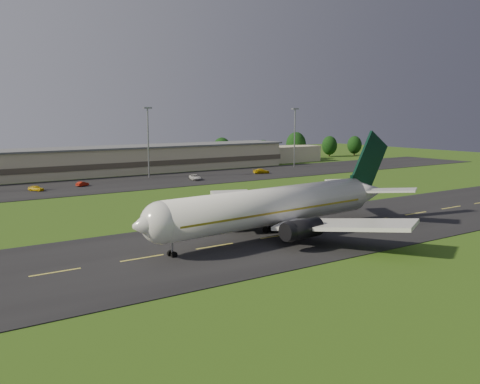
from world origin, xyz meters
TOP-DOWN VIEW (x-y plane):
  - ground at (0.00, 0.00)m, footprint 360.00×360.00m
  - taxiway at (0.00, 0.00)m, footprint 220.00×30.00m
  - apron at (0.00, 72.00)m, footprint 260.00×30.00m
  - airliner at (-11.20, 0.07)m, footprint 51.28×42.02m
  - terminal at (6.40, 96.18)m, footprint 145.00×16.00m
  - light_mast_centre at (5.00, 80.00)m, footprint 2.40×1.20m
  - light_mast_east at (60.00, 80.00)m, footprint 2.40×1.20m
  - tree_line at (32.76, 106.08)m, footprint 197.26×8.77m
  - service_vehicle_a at (-29.05, 70.12)m, footprint 3.54×4.10m
  - service_vehicle_b at (-17.10, 72.33)m, footprint 3.75×2.86m
  - service_vehicle_c at (13.26, 67.57)m, footprint 3.70×5.75m
  - service_vehicle_d at (38.00, 69.63)m, footprint 5.49×2.94m

SIDE VIEW (x-z plane):
  - ground at x=0.00m, z-range 0.00..0.00m
  - taxiway at x=0.00m, z-range 0.00..0.10m
  - apron at x=0.00m, z-range 0.00..0.10m
  - service_vehicle_b at x=-17.10m, z-range 0.10..1.29m
  - service_vehicle_a at x=-29.05m, z-range 0.10..1.43m
  - service_vehicle_c at x=13.26m, z-range 0.10..1.57m
  - service_vehicle_d at x=38.00m, z-range 0.10..1.61m
  - terminal at x=6.40m, z-range -0.21..8.19m
  - airliner at x=-11.20m, z-range -3.13..12.45m
  - tree_line at x=32.76m, z-range -0.42..10.63m
  - light_mast_centre at x=5.00m, z-range 2.56..22.91m
  - light_mast_east at x=60.00m, z-range 2.56..22.91m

